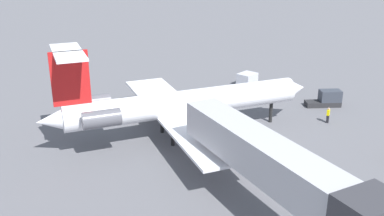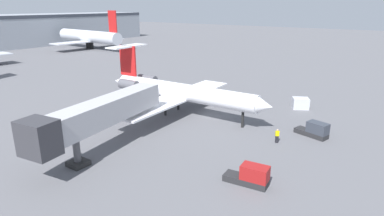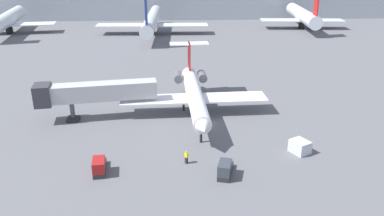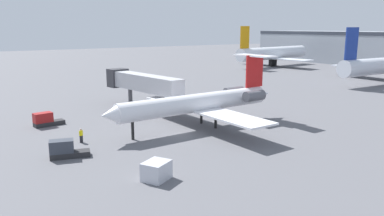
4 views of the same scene
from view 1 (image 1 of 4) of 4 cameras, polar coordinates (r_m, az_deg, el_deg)
ground_plane at (r=44.59m, az=3.24°, el=-2.50°), size 400.00×400.00×0.10m
regional_jet at (r=40.78m, az=-2.06°, el=0.61°), size 23.30×27.10×9.31m
jet_bridge at (r=27.66m, az=11.51°, el=-7.83°), size 18.36×5.37×6.04m
ground_crew_marshaller at (r=47.32m, az=17.54°, el=-0.90°), size 0.46×0.47×1.69m
baggage_tug_lead at (r=52.34m, az=17.40°, el=1.12°), size 2.45×4.23×1.90m
cargo_container_uld at (r=58.12m, az=7.31°, el=3.78°), size 2.83×3.00×1.67m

